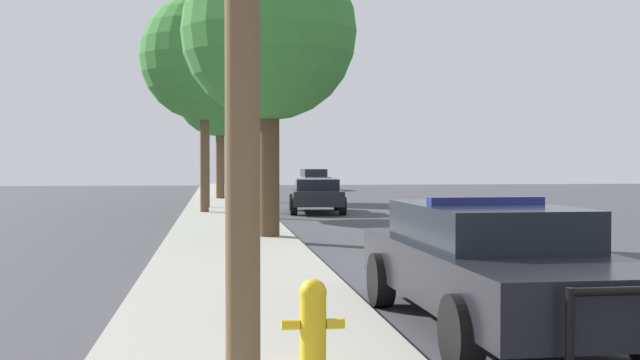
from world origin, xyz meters
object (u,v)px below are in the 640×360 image
Objects in this scene: car_background_distant at (313,179)px; tree_sidewalk_far at (220,92)px; tree_sidewalk_mid at (204,57)px; car_background_midblock at (317,194)px; traffic_light at (248,101)px; tree_sidewalk_near at (269,34)px; police_car at (492,262)px; fire_hydrant at (313,320)px.

tree_sidewalk_far is at bearing -115.14° from car_background_distant.
tree_sidewalk_mid is at bearing -93.34° from tree_sidewalk_far.
tree_sidewalk_mid reaches higher than car_background_midblock.
car_background_midblock is 10.87m from tree_sidewalk_far.
car_background_distant is (5.12, 21.49, -3.48)m from traffic_light.
car_background_distant is at bearing 76.60° from traffic_light.
tree_sidewalk_near is (-5.12, -33.69, 4.12)m from car_background_distant.
car_background_distant is 0.63× the size of tree_sidewalk_far.
tree_sidewalk_near reaches higher than police_car.
fire_hydrant is at bearing -86.74° from tree_sidewalk_mid.
traffic_light is at bearing 146.79° from car_background_midblock.
traffic_light is 4.67m from car_background_midblock.
tree_sidewalk_near is (-1.82, 10.11, 4.10)m from police_car.
tree_sidewalk_mid is (-1.63, -2.83, 1.26)m from traffic_light.
car_background_distant is at bearing 81.36° from tree_sidewalk_near.
traffic_light is (0.42, 24.16, 3.69)m from fire_hydrant.
car_background_distant is at bearing -95.43° from police_car.
tree_sidewalk_mid reaches higher than traffic_light.
tree_sidewalk_mid is (-4.05, -0.96, 4.80)m from car_background_midblock.
fire_hydrant is at bearing -92.67° from car_background_midblock.
tree_sidewalk_mid is (-1.63, 9.37, 0.63)m from tree_sidewalk_near.
car_background_midblock reaches higher than fire_hydrant.
tree_sidewalk_far reaches higher than car_background_midblock.
car_background_distant is 23.51m from car_background_midblock.
tree_sidewalk_far reaches higher than tree_sidewalk_near.
car_background_midblock is 6.35m from tree_sidewalk_mid.
tree_sidewalk_near is 9.54m from tree_sidewalk_mid.
police_car is 43.92m from car_background_distant.
tree_sidewalk_far is at bearing 114.98° from car_background_midblock.
traffic_light is 12.22m from tree_sidewalk_near.
car_background_distant reaches higher than car_background_midblock.
traffic_light is 0.77× the size of tree_sidewalk_mid.
tree_sidewalk_far reaches higher than traffic_light.
car_background_midblock is at bearing -37.78° from traffic_light.
police_car reaches higher than fire_hydrant.
traffic_light is at bearing -82.01° from tree_sidewalk_far.
car_background_distant is 25.68m from tree_sidewalk_mid.
traffic_light is at bearing -104.93° from car_background_distant.
tree_sidewalk_near is 19.64m from tree_sidewalk_far.
fire_hydrant is 0.16× the size of car_background_midblock.
police_car is 0.79× the size of tree_sidewalk_near.
fire_hydrant is 12.72m from tree_sidewalk_near.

